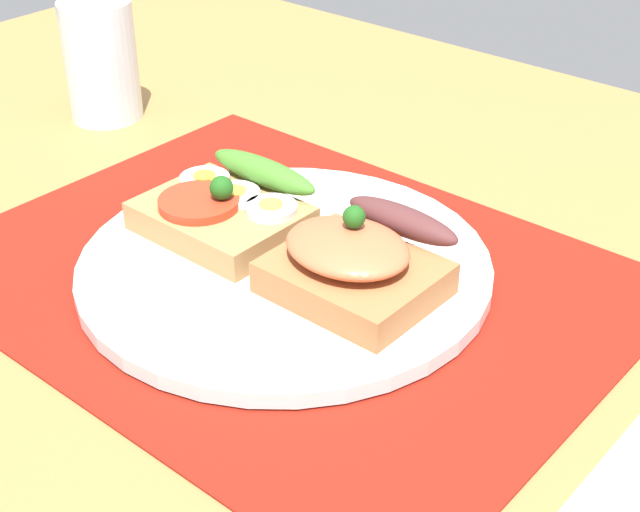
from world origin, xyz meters
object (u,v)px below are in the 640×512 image
(plate, at_px, (285,267))
(drinking_glass, at_px, (101,61))
(sandwich_egg_tomato, at_px, (225,209))
(sandwich_salmon, at_px, (360,259))

(plate, distance_m, drinking_glass, 0.31)
(plate, relative_size, drinking_glass, 2.59)
(plate, xyz_separation_m, sandwich_egg_tomato, (-0.06, 0.01, 0.02))
(plate, distance_m, sandwich_salmon, 0.06)
(sandwich_salmon, bearing_deg, drinking_glass, 166.50)
(plate, bearing_deg, sandwich_egg_tomato, 175.05)
(plate, distance_m, sandwich_egg_tomato, 0.06)
(drinking_glass, bearing_deg, plate, -17.34)
(sandwich_egg_tomato, bearing_deg, drinking_glass, 159.85)
(sandwich_salmon, distance_m, drinking_glass, 0.36)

